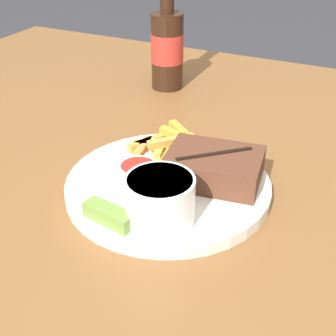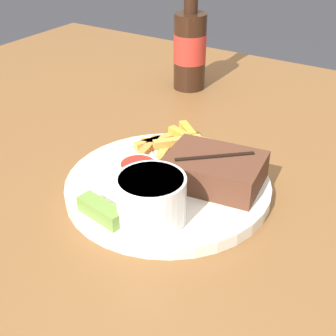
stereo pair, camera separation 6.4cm
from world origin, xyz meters
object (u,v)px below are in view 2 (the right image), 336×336
Objects in this scene: steak_portion at (214,170)px; pickle_spear at (101,211)px; dinner_plate at (168,186)px; fork_utensil at (150,155)px; beer_bottle at (190,46)px; dipping_sauce_cup at (138,171)px; coleslaw_cup at (151,197)px.

pickle_spear is (-0.08, -0.15, -0.01)m from steak_portion.
pickle_spear is at bearing -118.63° from steak_portion.
dinner_plate is 0.08m from fork_utensil.
dinner_plate is 0.07m from steak_portion.
dinner_plate is at bearing -64.03° from beer_bottle.
dipping_sauce_cup is 0.77× the size of pickle_spear.
fork_utensil is (-0.06, 0.04, 0.01)m from dinner_plate.
beer_bottle reaches higher than coleslaw_cup.
coleslaw_cup is at bearing -44.11° from dipping_sauce_cup.
dinner_plate is 0.12m from pickle_spear.
steak_portion is at bearing 29.09° from fork_utensil.
pickle_spear is at bearing -84.01° from dipping_sauce_cup.
dipping_sauce_cup is at bearing -149.18° from steak_portion.
fork_utensil is at bearing 144.48° from dinner_plate.
dinner_plate is 0.40m from beer_bottle.
coleslaw_cup reaches higher than pickle_spear.
steak_portion is 2.59× the size of dipping_sauce_cup.
dinner_plate is 2.04× the size of steak_portion.
dinner_plate is at bearing 34.09° from dipping_sauce_cup.
coleslaw_cup is 0.16m from fork_utensil.
steak_portion is at bearing 28.69° from dinner_plate.
dipping_sauce_cup reaches higher than dinner_plate.
coleslaw_cup is 1.56× the size of dipping_sauce_cup.
beer_bottle is at bearing 110.22° from dipping_sauce_cup.
steak_portion reaches higher than dinner_plate.
dipping_sauce_cup is 0.07m from fork_utensil.
fork_utensil is (-0.03, 0.07, -0.01)m from dipping_sauce_cup.
pickle_spear is 0.61× the size of fork_utensil.
steak_portion reaches higher than pickle_spear.
dipping_sauce_cup is 0.22× the size of beer_bottle.
pickle_spear is at bearing -101.82° from dinner_plate.
steak_portion is 0.12m from fork_utensil.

